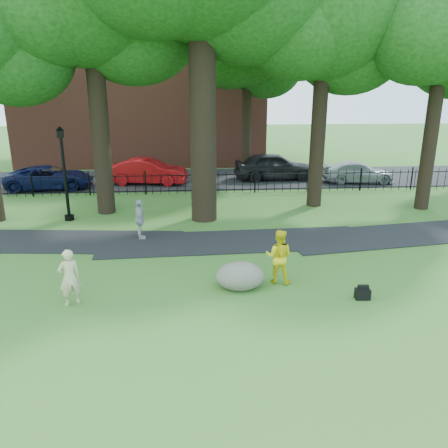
{
  "coord_description": "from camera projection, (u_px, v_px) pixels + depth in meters",
  "views": [
    {
      "loc": [
        -0.61,
        -11.53,
        5.52
      ],
      "look_at": [
        0.47,
        2.0,
        1.31
      ],
      "focal_mm": 35.0,
      "sensor_mm": 36.0,
      "label": 1
    }
  ],
  "objects": [
    {
      "name": "red_sedan",
      "position": [
        148.0,
        171.0,
        26.22
      ],
      "size": [
        4.84,
        2.26,
        1.54
      ],
      "primitive_type": "imported",
      "rotation": [
        0.0,
        0.0,
        1.43
      ],
      "color": "#B30D11",
      "rests_on": "ground"
    },
    {
      "name": "lamppost",
      "position": [
        65.0,
        175.0,
        18.6
      ],
      "size": [
        0.4,
        0.4,
        4.05
      ],
      "rotation": [
        0.0,
        0.0,
        0.14
      ],
      "color": "black",
      "rests_on": "ground"
    },
    {
      "name": "iron_fence",
      "position": [
        201.0,
        183.0,
        23.9
      ],
      "size": [
        44.0,
        0.04,
        1.2
      ],
      "color": "black",
      "rests_on": "ground"
    },
    {
      "name": "street",
      "position": [
        199.0,
        179.0,
        27.89
      ],
      "size": [
        80.0,
        7.0,
        0.02
      ],
      "primitive_type": "cube",
      "color": "black",
      "rests_on": "ground"
    },
    {
      "name": "footpath",
      "position": [
        234.0,
        242.0,
        16.44
      ],
      "size": [
        36.07,
        3.85,
        0.03
      ],
      "primitive_type": "cube",
      "rotation": [
        0.0,
        0.0,
        0.03
      ],
      "color": "black",
      "rests_on": "ground"
    },
    {
      "name": "silver_car",
      "position": [
        358.0,
        172.0,
        26.68
      ],
      "size": [
        4.45,
        2.1,
        1.25
      ],
      "primitive_type": "imported",
      "rotation": [
        0.0,
        0.0,
        1.49
      ],
      "color": "#9DA0A5",
      "rests_on": "ground"
    },
    {
      "name": "pedestrian",
      "position": [
        140.0,
        220.0,
        16.51
      ],
      "size": [
        0.51,
        0.95,
        1.55
      ],
      "primitive_type": "imported",
      "rotation": [
        0.0,
        0.0,
        1.72
      ],
      "color": "#A8A8AD",
      "rests_on": "ground"
    },
    {
      "name": "woman",
      "position": [
        69.0,
        277.0,
        11.46
      ],
      "size": [
        0.68,
        0.6,
        1.56
      ],
      "primitive_type": "imported",
      "rotation": [
        0.0,
        0.0,
        3.63
      ],
      "color": "beige",
      "rests_on": "ground"
    },
    {
      "name": "ground",
      "position": [
        213.0,
        288.0,
        12.65
      ],
      "size": [
        120.0,
        120.0,
        0.0
      ],
      "primitive_type": "plane",
      "color": "#3C6F27",
      "rests_on": "ground"
    },
    {
      "name": "navy_van",
      "position": [
        49.0,
        178.0,
        24.95
      ],
      "size": [
        4.98,
        2.67,
        1.33
      ],
      "primitive_type": "imported",
      "rotation": [
        0.0,
        0.0,
        1.67
      ],
      "color": "#0C133F",
      "rests_on": "ground"
    },
    {
      "name": "backpack",
      "position": [
        363.0,
        294.0,
        11.94
      ],
      "size": [
        0.41,
        0.27,
        0.29
      ],
      "primitive_type": "cube",
      "rotation": [
        0.0,
        0.0,
        -0.05
      ],
      "color": "black",
      "rests_on": "ground"
    },
    {
      "name": "grey_car",
      "position": [
        274.0,
        166.0,
        27.52
      ],
      "size": [
        5.08,
        2.14,
        1.72
      ],
      "primitive_type": "imported",
      "rotation": [
        0.0,
        0.0,
        1.59
      ],
      "color": "black",
      "rests_on": "ground"
    },
    {
      "name": "brick_building",
      "position": [
        143.0,
        82.0,
        33.42
      ],
      "size": [
        18.0,
        8.0,
        12.0
      ],
      "primitive_type": "cube",
      "color": "brown",
      "rests_on": "ground"
    },
    {
      "name": "tree_row",
      "position": [
        213.0,
        23.0,
        18.28
      ],
      "size": [
        26.82,
        7.96,
        12.42
      ],
      "color": "black",
      "rests_on": "ground"
    },
    {
      "name": "red_bag",
      "position": [
        242.0,
        279.0,
        12.95
      ],
      "size": [
        0.39,
        0.27,
        0.25
      ],
      "primitive_type": "cube",
      "rotation": [
        0.0,
        0.0,
        -0.12
      ],
      "color": "maroon",
      "rests_on": "ground"
    },
    {
      "name": "man",
      "position": [
        279.0,
        256.0,
        12.79
      ],
      "size": [
        0.96,
        0.85,
        1.64
      ],
      "primitive_type": "imported",
      "rotation": [
        0.0,
        0.0,
        2.79
      ],
      "color": "yellow",
      "rests_on": "ground"
    },
    {
      "name": "boulder",
      "position": [
        240.0,
        274.0,
        12.56
      ],
      "size": [
        1.69,
        1.49,
        0.82
      ],
      "primitive_type": "ellipsoid",
      "rotation": [
        0.0,
        0.0,
        0.36
      ],
      "color": "#6A6658",
      "rests_on": "ground"
    }
  ]
}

